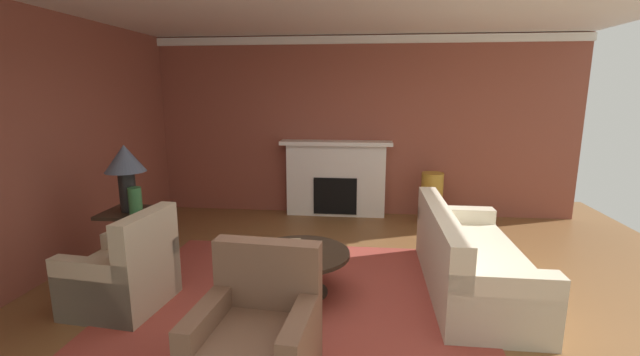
% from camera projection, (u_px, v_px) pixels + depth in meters
% --- Properties ---
extents(ground_plane, '(8.39, 8.39, 0.00)m').
position_uv_depth(ground_plane, '(342.00, 298.00, 4.21)').
color(ground_plane, brown).
extents(wall_fireplace, '(7.05, 0.12, 2.89)m').
position_uv_depth(wall_fireplace, '(354.00, 127.00, 6.94)').
color(wall_fireplace, brown).
rests_on(wall_fireplace, ground_plane).
extents(wall_window, '(0.12, 6.69, 2.89)m').
position_uv_depth(wall_window, '(41.00, 146.00, 4.56)').
color(wall_window, brown).
rests_on(wall_window, ground_plane).
extents(crown_moulding, '(7.05, 0.08, 0.12)m').
position_uv_depth(crown_moulding, '(355.00, 40.00, 6.58)').
color(crown_moulding, white).
extents(area_rug, '(3.50, 2.71, 0.01)m').
position_uv_depth(area_rug, '(300.00, 293.00, 4.31)').
color(area_rug, '#993D33').
rests_on(area_rug, ground_plane).
extents(fireplace, '(1.80, 0.35, 1.24)m').
position_uv_depth(fireplace, '(336.00, 180.00, 6.94)').
color(fireplace, white).
rests_on(fireplace, ground_plane).
extents(sofa, '(0.91, 2.10, 0.85)m').
position_uv_depth(sofa, '(468.00, 263.00, 4.34)').
color(sofa, beige).
rests_on(sofa, ground_plane).
extents(armchair_near_window, '(0.88, 0.88, 0.95)m').
position_uv_depth(armchair_near_window, '(124.00, 276.00, 4.00)').
color(armchair_near_window, '#C1B293').
rests_on(armchair_near_window, ground_plane).
extents(armchair_facing_fireplace, '(0.86, 0.86, 0.95)m').
position_uv_depth(armchair_facing_fireplace, '(257.00, 341.00, 2.96)').
color(armchair_facing_fireplace, brown).
rests_on(armchair_facing_fireplace, ground_plane).
extents(coffee_table, '(1.00, 1.00, 0.45)m').
position_uv_depth(coffee_table, '(300.00, 263.00, 4.25)').
color(coffee_table, '#2D2319').
rests_on(coffee_table, ground_plane).
extents(side_table, '(0.56, 0.56, 0.70)m').
position_uv_depth(side_table, '(132.00, 236.00, 4.83)').
color(side_table, '#2D2319').
rests_on(side_table, ground_plane).
extents(table_lamp, '(0.44, 0.44, 0.75)m').
position_uv_depth(table_lamp, '(125.00, 165.00, 4.66)').
color(table_lamp, black).
rests_on(table_lamp, side_table).
extents(vase_on_side_table, '(0.14, 0.14, 0.30)m').
position_uv_depth(vase_on_side_table, '(135.00, 201.00, 4.61)').
color(vase_on_side_table, '#33703D').
rests_on(vase_on_side_table, side_table).
extents(vase_tall_corner, '(0.33, 0.33, 0.80)m').
position_uv_depth(vase_tall_corner, '(432.00, 198.00, 6.52)').
color(vase_tall_corner, '#B7892D').
rests_on(vase_tall_corner, ground_plane).
extents(book_red_cover, '(0.24, 0.19, 0.04)m').
position_uv_depth(book_red_cover, '(283.00, 256.00, 4.07)').
color(book_red_cover, maroon).
rests_on(book_red_cover, coffee_table).
extents(book_art_folio, '(0.23, 0.21, 0.05)m').
position_uv_depth(book_art_folio, '(292.00, 243.00, 4.28)').
color(book_art_folio, tan).
rests_on(book_art_folio, coffee_table).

